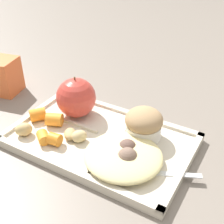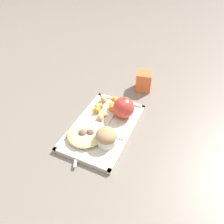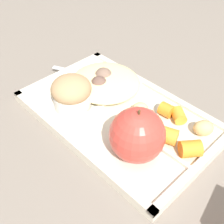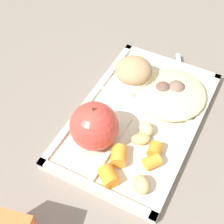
{
  "view_description": "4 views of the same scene",
  "coord_description": "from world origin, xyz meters",
  "px_view_note": "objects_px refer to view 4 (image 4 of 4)",
  "views": [
    {
      "loc": [
        0.26,
        -0.4,
        0.39
      ],
      "look_at": [
        0.01,
        0.03,
        0.06
      ],
      "focal_mm": 48.52,
      "sensor_mm": 36.0,
      "label": 1
    },
    {
      "loc": [
        0.52,
        0.27,
        0.6
      ],
      "look_at": [
        -0.05,
        0.01,
        0.05
      ],
      "focal_mm": 34.22,
      "sensor_mm": 36.0,
      "label": 2
    },
    {
      "loc": [
        -0.27,
        0.27,
        0.37
      ],
      "look_at": [
        -0.04,
        0.05,
        0.08
      ],
      "focal_mm": 45.76,
      "sensor_mm": 36.0,
      "label": 3
    },
    {
      "loc": [
        -0.39,
        -0.15,
        0.52
      ],
      "look_at": [
        -0.06,
        0.03,
        0.07
      ],
      "focal_mm": 55.12,
      "sensor_mm": 36.0,
      "label": 4
    }
  ],
  "objects_px": {
    "lunch_tray": "(138,118)",
    "green_apple": "(94,126)",
    "bran_muffin": "(133,74)",
    "plastic_fork": "(181,80)"
  },
  "relations": [
    {
      "from": "green_apple",
      "to": "bran_muffin",
      "type": "relative_size",
      "value": 1.24
    },
    {
      "from": "lunch_tray",
      "to": "green_apple",
      "type": "height_order",
      "value": "green_apple"
    },
    {
      "from": "bran_muffin",
      "to": "lunch_tray",
      "type": "bearing_deg",
      "value": -147.46
    },
    {
      "from": "lunch_tray",
      "to": "bran_muffin",
      "type": "height_order",
      "value": "bran_muffin"
    },
    {
      "from": "lunch_tray",
      "to": "green_apple",
      "type": "bearing_deg",
      "value": 152.25
    },
    {
      "from": "lunch_tray",
      "to": "bran_muffin",
      "type": "xyz_separation_m",
      "value": [
        0.07,
        0.05,
        0.04
      ]
    },
    {
      "from": "lunch_tray",
      "to": "bran_muffin",
      "type": "relative_size",
      "value": 4.81
    },
    {
      "from": "bran_muffin",
      "to": "plastic_fork",
      "type": "xyz_separation_m",
      "value": [
        0.06,
        -0.08,
        -0.03
      ]
    },
    {
      "from": "bran_muffin",
      "to": "plastic_fork",
      "type": "relative_size",
      "value": 0.51
    },
    {
      "from": "lunch_tray",
      "to": "plastic_fork",
      "type": "xyz_separation_m",
      "value": [
        0.13,
        -0.04,
        0.01
      ]
    }
  ]
}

